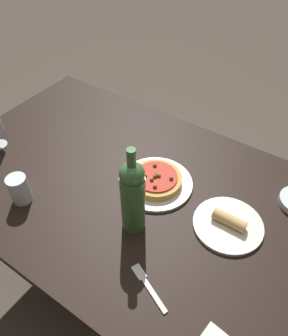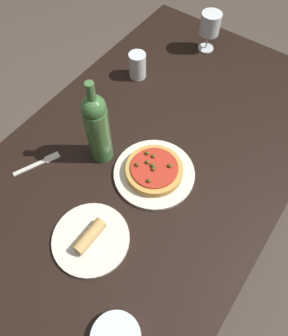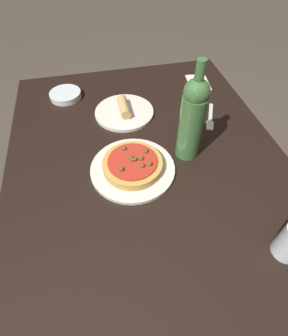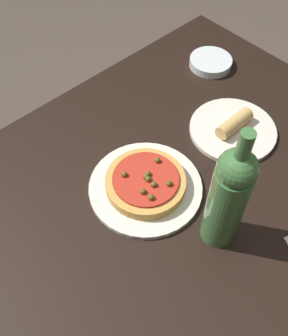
{
  "view_description": "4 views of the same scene",
  "coord_description": "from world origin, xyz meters",
  "px_view_note": "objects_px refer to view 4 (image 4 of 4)",
  "views": [
    {
      "loc": [
        0.52,
        -0.64,
        1.63
      ],
      "look_at": [
        0.05,
        0.05,
        0.81
      ],
      "focal_mm": 35.0,
      "sensor_mm": 36.0,
      "label": 1
    },
    {
      "loc": [
        0.57,
        0.36,
        1.67
      ],
      "look_at": [
        0.13,
        0.04,
        0.81
      ],
      "focal_mm": 35.0,
      "sensor_mm": 36.0,
      "label": 2
    },
    {
      "loc": [
        -0.44,
        0.14,
        1.38
      ],
      "look_at": [
        0.04,
        0.03,
        0.8
      ],
      "focal_mm": 28.0,
      "sensor_mm": 36.0,
      "label": 3
    },
    {
      "loc": [
        -0.26,
        -0.32,
        1.52
      ],
      "look_at": [
        0.11,
        0.08,
        0.79
      ],
      "focal_mm": 42.0,
      "sensor_mm": 36.0,
      "label": 4
    }
  ],
  "objects_px": {
    "dinner_plate": "(145,187)",
    "side_plate": "(233,129)",
    "pizza": "(146,182)",
    "dining_table": "(133,245)",
    "side_bowl": "(211,62)",
    "wine_bottle": "(228,197)"
  },
  "relations": [
    {
      "from": "dinner_plate",
      "to": "side_plate",
      "type": "xyz_separation_m",
      "value": [
        0.29,
        -0.02,
        0.0
      ]
    },
    {
      "from": "side_plate",
      "to": "pizza",
      "type": "bearing_deg",
      "value": 175.65
    },
    {
      "from": "dining_table",
      "to": "side_bowl",
      "type": "height_order",
      "value": "side_bowl"
    },
    {
      "from": "dining_table",
      "to": "side_bowl",
      "type": "distance_m",
      "value": 0.61
    },
    {
      "from": "wine_bottle",
      "to": "side_bowl",
      "type": "relative_size",
      "value": 2.54
    },
    {
      "from": "dinner_plate",
      "to": "wine_bottle",
      "type": "distance_m",
      "value": 0.24
    },
    {
      "from": "dinner_plate",
      "to": "wine_bottle",
      "type": "height_order",
      "value": "wine_bottle"
    },
    {
      "from": "dining_table",
      "to": "pizza",
      "type": "relative_size",
      "value": 7.79
    },
    {
      "from": "dining_table",
      "to": "side_plate",
      "type": "distance_m",
      "value": 0.4
    },
    {
      "from": "dinner_plate",
      "to": "side_bowl",
      "type": "xyz_separation_m",
      "value": [
        0.45,
        0.2,
        0.01
      ]
    },
    {
      "from": "dining_table",
      "to": "side_bowl",
      "type": "bearing_deg",
      "value": 24.97
    },
    {
      "from": "pizza",
      "to": "side_bowl",
      "type": "bearing_deg",
      "value": 23.58
    },
    {
      "from": "dinner_plate",
      "to": "pizza",
      "type": "relative_size",
      "value": 1.43
    },
    {
      "from": "side_bowl",
      "to": "dinner_plate",
      "type": "bearing_deg",
      "value": -156.45
    },
    {
      "from": "dining_table",
      "to": "side_bowl",
      "type": "relative_size",
      "value": 11.38
    },
    {
      "from": "side_plate",
      "to": "dining_table",
      "type": "bearing_deg",
      "value": -174.89
    },
    {
      "from": "wine_bottle",
      "to": "side_plate",
      "type": "relative_size",
      "value": 1.43
    },
    {
      "from": "wine_bottle",
      "to": "side_plate",
      "type": "distance_m",
      "value": 0.33
    },
    {
      "from": "pizza",
      "to": "side_plate",
      "type": "bearing_deg",
      "value": -4.35
    },
    {
      "from": "dinner_plate",
      "to": "pizza",
      "type": "xyz_separation_m",
      "value": [
        -0.0,
        -0.0,
        0.02
      ]
    },
    {
      "from": "pizza",
      "to": "wine_bottle",
      "type": "relative_size",
      "value": 0.57
    },
    {
      "from": "pizza",
      "to": "dinner_plate",
      "type": "bearing_deg",
      "value": 89.44
    }
  ]
}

